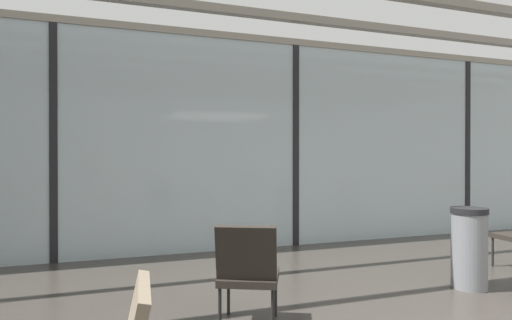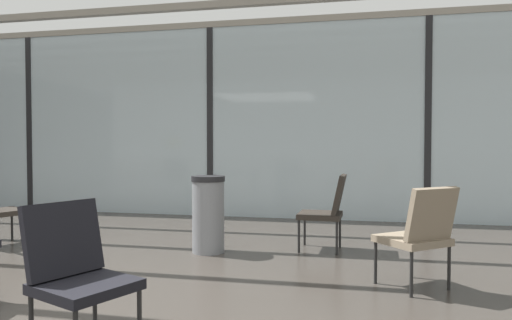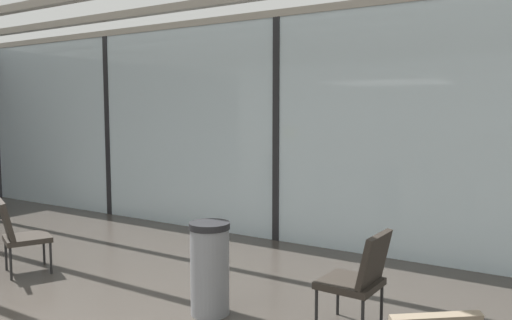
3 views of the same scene
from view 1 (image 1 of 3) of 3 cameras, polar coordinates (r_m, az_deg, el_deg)
glass_curtain_wall at (r=6.82m, az=5.21°, el=1.97°), size 14.00×0.08×3.18m
window_mullion_0 at (r=6.25m, az=-25.47°, el=2.08°), size 0.10×0.12×3.18m
window_mullion_1 at (r=6.82m, az=5.21°, el=1.97°), size 0.10×0.12×3.18m
window_mullion_2 at (r=8.86m, az=26.31°, el=1.57°), size 0.10×0.12×3.18m
parked_airplane at (r=12.78m, az=0.98°, el=2.51°), size 12.63×3.75×3.75m
lounge_chair_4 at (r=3.57m, az=-1.08°, el=-14.36°), size 0.66×0.68×0.87m
trash_bin at (r=5.17m, az=26.67°, el=-10.46°), size 0.38×0.38×0.86m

